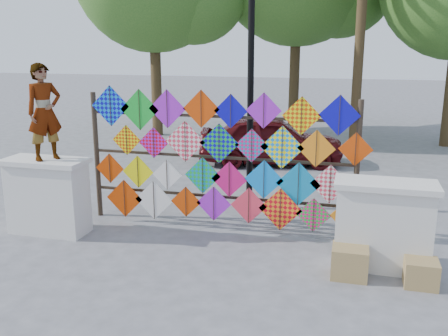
{
  "coord_description": "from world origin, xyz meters",
  "views": [
    {
      "loc": [
        2.24,
        -7.19,
        3.14
      ],
      "look_at": [
        0.16,
        0.6,
        1.12
      ],
      "focal_mm": 40.0,
      "sensor_mm": 36.0,
      "label": 1
    }
  ],
  "objects_px": {
    "sedan": "(271,140)",
    "kite_rack": "(222,160)",
    "lamppost": "(251,68)",
    "vendor_woman": "(44,112)"
  },
  "relations": [
    {
      "from": "vendor_woman",
      "to": "sedan",
      "type": "bearing_deg",
      "value": 8.78
    },
    {
      "from": "vendor_woman",
      "to": "lamppost",
      "type": "height_order",
      "value": "lamppost"
    },
    {
      "from": "vendor_woman",
      "to": "lamppost",
      "type": "relative_size",
      "value": 0.35
    },
    {
      "from": "kite_rack",
      "to": "sedan",
      "type": "distance_m",
      "value": 5.01
    },
    {
      "from": "kite_rack",
      "to": "vendor_woman",
      "type": "relative_size",
      "value": 3.17
    },
    {
      "from": "sedan",
      "to": "lamppost",
      "type": "xyz_separation_m",
      "value": [
        0.21,
        -3.71,
        2.05
      ]
    },
    {
      "from": "kite_rack",
      "to": "sedan",
      "type": "relative_size",
      "value": 1.31
    },
    {
      "from": "sedan",
      "to": "kite_rack",
      "type": "bearing_deg",
      "value": 167.33
    },
    {
      "from": "sedan",
      "to": "lamppost",
      "type": "bearing_deg",
      "value": 170.57
    },
    {
      "from": "kite_rack",
      "to": "vendor_woman",
      "type": "xyz_separation_m",
      "value": [
        -2.71,
        -0.93,
        0.84
      ]
    }
  ]
}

